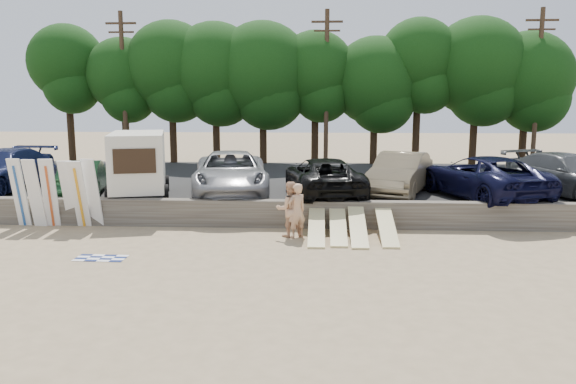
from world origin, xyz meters
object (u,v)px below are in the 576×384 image
at_px(cooler, 315,229).
at_px(car_1, 84,177).
at_px(car_4, 400,174).
at_px(car_6, 568,175).
at_px(car_0, 1,170).
at_px(car_5, 482,177).
at_px(car_2, 231,173).
at_px(beachgoer_b, 290,209).
at_px(car_3, 323,177).
at_px(beachgoer_a, 297,211).
at_px(box_trailer, 138,161).

bearing_deg(cooler, car_1, 144.52).
height_order(car_4, car_6, car_4).
xyz_separation_m(car_4, car_6, (6.93, 0.07, -0.01)).
height_order(car_0, car_1, car_0).
bearing_deg(car_5, car_0, -20.16).
xyz_separation_m(car_0, car_2, (10.14, -0.34, -0.00)).
relative_size(car_4, beachgoer_b, 2.76).
distance_m(car_2, car_3, 3.92).
bearing_deg(car_6, car_5, 170.83).
xyz_separation_m(car_4, beachgoer_a, (-4.15, -4.97, -0.63)).
distance_m(car_2, car_5, 10.30).
bearing_deg(car_5, car_4, -32.60).
height_order(car_0, car_6, car_0).
xyz_separation_m(car_0, beachgoer_b, (12.85, -4.72, -0.64)).
height_order(box_trailer, car_1, box_trailer).
bearing_deg(cooler, beachgoer_b, -170.45).
bearing_deg(car_4, car_5, 5.66).
relative_size(car_1, car_2, 0.68).
xyz_separation_m(car_1, car_4, (13.28, 0.77, 0.15)).
relative_size(car_1, car_3, 0.75).
height_order(car_5, car_6, car_5).
distance_m(car_1, car_3, 10.06).
relative_size(car_4, car_6, 0.89).
bearing_deg(car_0, box_trailer, -7.91).
bearing_deg(car_0, car_1, -7.44).
relative_size(beachgoer_a, beachgoer_b, 0.98).
bearing_deg(car_5, beachgoer_b, 9.65).
bearing_deg(car_5, box_trailer, -16.34).
relative_size(car_5, cooler, 16.39).
bearing_deg(car_0, beachgoer_a, -18.16).
relative_size(car_2, beachgoer_a, 3.45).
bearing_deg(beachgoer_b, cooler, -169.43).
height_order(car_2, beachgoer_b, car_2).
height_order(car_4, beachgoer_b, car_4).
height_order(box_trailer, car_3, box_trailer).
relative_size(car_6, beachgoer_a, 3.17).
distance_m(car_6, beachgoer_a, 12.18).
xyz_separation_m(box_trailer, beachgoer_b, (6.37, -3.56, -1.22)).
relative_size(car_4, cooler, 13.90).
bearing_deg(beachgoer_a, car_2, -91.75).
relative_size(car_0, car_3, 1.07).
height_order(car_4, car_5, car_4).
bearing_deg(car_6, box_trailer, 161.76).
relative_size(car_0, cooler, 16.30).
xyz_separation_m(car_5, cooler, (-6.70, -3.59, -1.41)).
bearing_deg(car_1, car_3, 164.88).
relative_size(box_trailer, beachgoer_a, 2.40).
bearing_deg(cooler, car_0, 147.52).
height_order(beachgoer_a, beachgoer_b, beachgoer_b).
height_order(box_trailer, car_4, box_trailer).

